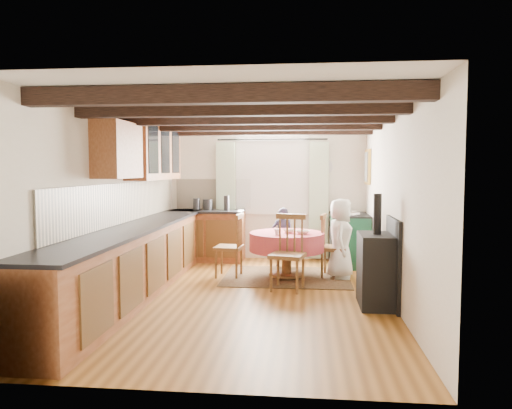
# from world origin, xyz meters

# --- Properties ---
(floor) EXTENTS (3.60, 5.50, 0.00)m
(floor) POSITION_xyz_m (0.00, 0.00, 0.00)
(floor) COLOR #9B6227
(floor) RESTS_ON ground
(ceiling) EXTENTS (3.60, 5.50, 0.00)m
(ceiling) POSITION_xyz_m (0.00, 0.00, 2.40)
(ceiling) COLOR white
(ceiling) RESTS_ON ground
(wall_back) EXTENTS (3.60, 0.00, 2.40)m
(wall_back) POSITION_xyz_m (0.00, 2.75, 1.20)
(wall_back) COLOR silver
(wall_back) RESTS_ON ground
(wall_front) EXTENTS (3.60, 0.00, 2.40)m
(wall_front) POSITION_xyz_m (0.00, -2.75, 1.20)
(wall_front) COLOR silver
(wall_front) RESTS_ON ground
(wall_left) EXTENTS (0.00, 5.50, 2.40)m
(wall_left) POSITION_xyz_m (-1.80, 0.00, 1.20)
(wall_left) COLOR silver
(wall_left) RESTS_ON ground
(wall_right) EXTENTS (0.00, 5.50, 2.40)m
(wall_right) POSITION_xyz_m (1.80, 0.00, 1.20)
(wall_right) COLOR silver
(wall_right) RESTS_ON ground
(beam_a) EXTENTS (3.60, 0.16, 0.16)m
(beam_a) POSITION_xyz_m (0.00, -2.00, 2.31)
(beam_a) COLOR #37221A
(beam_a) RESTS_ON ceiling
(beam_b) EXTENTS (3.60, 0.16, 0.16)m
(beam_b) POSITION_xyz_m (0.00, -1.00, 2.31)
(beam_b) COLOR #37221A
(beam_b) RESTS_ON ceiling
(beam_c) EXTENTS (3.60, 0.16, 0.16)m
(beam_c) POSITION_xyz_m (0.00, 0.00, 2.31)
(beam_c) COLOR #37221A
(beam_c) RESTS_ON ceiling
(beam_d) EXTENTS (3.60, 0.16, 0.16)m
(beam_d) POSITION_xyz_m (0.00, 1.00, 2.31)
(beam_d) COLOR #37221A
(beam_d) RESTS_ON ceiling
(beam_e) EXTENTS (3.60, 0.16, 0.16)m
(beam_e) POSITION_xyz_m (0.00, 2.00, 2.31)
(beam_e) COLOR #37221A
(beam_e) RESTS_ON ceiling
(splash_left) EXTENTS (0.02, 4.50, 0.55)m
(splash_left) POSITION_xyz_m (-1.78, 0.30, 1.20)
(splash_left) COLOR beige
(splash_left) RESTS_ON wall_left
(splash_back) EXTENTS (1.40, 0.02, 0.55)m
(splash_back) POSITION_xyz_m (-1.00, 2.73, 1.20)
(splash_back) COLOR beige
(splash_back) RESTS_ON wall_back
(base_cabinet_left) EXTENTS (0.60, 5.30, 0.88)m
(base_cabinet_left) POSITION_xyz_m (-1.50, 0.00, 0.44)
(base_cabinet_left) COLOR #965C3A
(base_cabinet_left) RESTS_ON floor
(base_cabinet_back) EXTENTS (1.30, 0.60, 0.88)m
(base_cabinet_back) POSITION_xyz_m (-1.05, 2.45, 0.44)
(base_cabinet_back) COLOR #965C3A
(base_cabinet_back) RESTS_ON floor
(worktop_left) EXTENTS (0.64, 5.30, 0.04)m
(worktop_left) POSITION_xyz_m (-1.48, 0.00, 0.90)
(worktop_left) COLOR black
(worktop_left) RESTS_ON base_cabinet_left
(worktop_back) EXTENTS (1.30, 0.64, 0.04)m
(worktop_back) POSITION_xyz_m (-1.05, 2.43, 0.90)
(worktop_back) COLOR black
(worktop_back) RESTS_ON base_cabinet_back
(wall_cabinet_glass) EXTENTS (0.34, 1.80, 0.90)m
(wall_cabinet_glass) POSITION_xyz_m (-1.63, 1.20, 1.95)
(wall_cabinet_glass) COLOR #965C3A
(wall_cabinet_glass) RESTS_ON wall_left
(wall_cabinet_solid) EXTENTS (0.34, 0.90, 0.70)m
(wall_cabinet_solid) POSITION_xyz_m (-1.63, -0.30, 1.90)
(wall_cabinet_solid) COLOR #965C3A
(wall_cabinet_solid) RESTS_ON wall_left
(window_frame) EXTENTS (1.34, 0.03, 1.54)m
(window_frame) POSITION_xyz_m (0.10, 2.73, 1.60)
(window_frame) COLOR white
(window_frame) RESTS_ON wall_back
(window_pane) EXTENTS (1.20, 0.01, 1.40)m
(window_pane) POSITION_xyz_m (0.10, 2.74, 1.60)
(window_pane) COLOR white
(window_pane) RESTS_ON wall_back
(curtain_left) EXTENTS (0.35, 0.10, 2.10)m
(curtain_left) POSITION_xyz_m (-0.75, 2.65, 1.10)
(curtain_left) COLOR #B6D1A0
(curtain_left) RESTS_ON wall_back
(curtain_right) EXTENTS (0.35, 0.10, 2.10)m
(curtain_right) POSITION_xyz_m (0.95, 2.65, 1.10)
(curtain_right) COLOR #B6D1A0
(curtain_right) RESTS_ON wall_back
(curtain_rod) EXTENTS (2.00, 0.03, 0.03)m
(curtain_rod) POSITION_xyz_m (0.10, 2.65, 2.20)
(curtain_rod) COLOR black
(curtain_rod) RESTS_ON wall_back
(wall_picture) EXTENTS (0.04, 0.50, 0.60)m
(wall_picture) POSITION_xyz_m (1.77, 2.30, 1.70)
(wall_picture) COLOR gold
(wall_picture) RESTS_ON wall_right
(wall_plate) EXTENTS (0.30, 0.02, 0.30)m
(wall_plate) POSITION_xyz_m (1.05, 2.72, 1.70)
(wall_plate) COLOR silver
(wall_plate) RESTS_ON wall_back
(rug) EXTENTS (1.91, 1.49, 0.01)m
(rug) POSITION_xyz_m (0.43, 1.20, 0.01)
(rug) COLOR black
(rug) RESTS_ON floor
(dining_table) EXTENTS (1.15, 1.15, 0.69)m
(dining_table) POSITION_xyz_m (0.43, 1.20, 0.35)
(dining_table) COLOR #C45243
(dining_table) RESTS_ON floor
(chair_near) EXTENTS (0.54, 0.56, 1.05)m
(chair_near) POSITION_xyz_m (0.47, 0.40, 0.52)
(chair_near) COLOR brown
(chair_near) RESTS_ON floor
(chair_left) EXTENTS (0.47, 0.46, 0.98)m
(chair_left) POSITION_xyz_m (-0.46, 1.16, 0.49)
(chair_left) COLOR brown
(chair_left) RESTS_ON floor
(chair_right) EXTENTS (0.50, 0.49, 0.97)m
(chair_right) POSITION_xyz_m (1.16, 1.30, 0.49)
(chair_right) COLOR brown
(chair_right) RESTS_ON floor
(aga_range) EXTENTS (0.64, 0.99, 0.91)m
(aga_range) POSITION_xyz_m (1.47, 2.24, 0.46)
(aga_range) COLOR #15462D
(aga_range) RESTS_ON floor
(cast_iron_stove) EXTENTS (0.41, 0.69, 1.37)m
(cast_iron_stove) POSITION_xyz_m (1.58, -0.26, 0.69)
(cast_iron_stove) COLOR black
(cast_iron_stove) RESTS_ON floor
(child_far) EXTENTS (0.39, 0.28, 1.01)m
(child_far) POSITION_xyz_m (0.33, 2.00, 0.51)
(child_far) COLOR #27283D
(child_far) RESTS_ON floor
(child_right) EXTENTS (0.45, 0.64, 1.22)m
(child_right) POSITION_xyz_m (1.25, 1.20, 0.61)
(child_right) COLOR silver
(child_right) RESTS_ON floor
(bowl_a) EXTENTS (0.22, 0.22, 0.05)m
(bowl_a) POSITION_xyz_m (0.68, 1.08, 0.72)
(bowl_a) COLOR silver
(bowl_a) RESTS_ON dining_table
(bowl_b) EXTENTS (0.23, 0.23, 0.05)m
(bowl_b) POSITION_xyz_m (0.47, 1.17, 0.72)
(bowl_b) COLOR silver
(bowl_b) RESTS_ON dining_table
(cup) EXTENTS (0.11, 0.11, 0.08)m
(cup) POSITION_xyz_m (0.30, 0.94, 0.73)
(cup) COLOR silver
(cup) RESTS_ON dining_table
(canister_tall) EXTENTS (0.13, 0.13, 0.21)m
(canister_tall) POSITION_xyz_m (-1.25, 2.41, 1.03)
(canister_tall) COLOR #262628
(canister_tall) RESTS_ON worktop_back
(canister_wide) EXTENTS (0.17, 0.17, 0.19)m
(canister_wide) POSITION_xyz_m (-1.06, 2.49, 1.02)
(canister_wide) COLOR #262628
(canister_wide) RESTS_ON worktop_back
(canister_slim) EXTENTS (0.10, 0.10, 0.27)m
(canister_slim) POSITION_xyz_m (-0.69, 2.37, 1.05)
(canister_slim) COLOR #262628
(canister_slim) RESTS_ON worktop_back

